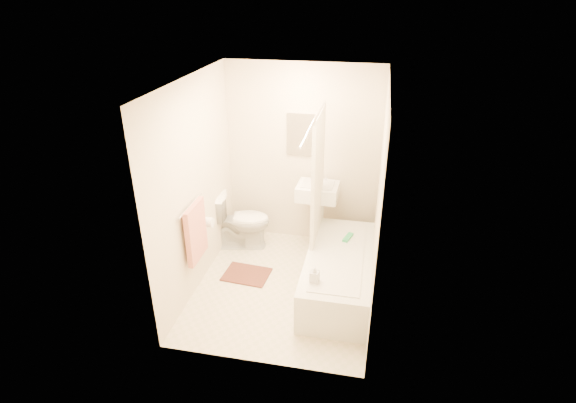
% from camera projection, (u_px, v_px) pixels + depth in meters
% --- Properties ---
extents(floor, '(2.40, 2.40, 0.00)m').
position_uv_depth(floor, '(284.00, 286.00, 5.32)').
color(floor, beige).
rests_on(floor, ground).
extents(ceiling, '(2.40, 2.40, 0.00)m').
position_uv_depth(ceiling, '(283.00, 81.00, 4.26)').
color(ceiling, white).
rests_on(ceiling, ground).
extents(wall_back, '(2.00, 0.02, 2.40)m').
position_uv_depth(wall_back, '(302.00, 156.00, 5.84)').
color(wall_back, beige).
rests_on(wall_back, ground).
extents(wall_left, '(0.02, 2.40, 2.40)m').
position_uv_depth(wall_left, '(195.00, 187.00, 4.97)').
color(wall_left, beige).
rests_on(wall_left, ground).
extents(wall_right, '(0.02, 2.40, 2.40)m').
position_uv_depth(wall_right, '(378.00, 203.00, 4.61)').
color(wall_right, beige).
rests_on(wall_right, ground).
extents(mirror, '(0.40, 0.03, 0.55)m').
position_uv_depth(mirror, '(302.00, 135.00, 5.69)').
color(mirror, white).
rests_on(mirror, wall_back).
extents(curtain_rod, '(0.03, 1.70, 0.03)m').
position_uv_depth(curtain_rod, '(315.00, 121.00, 4.47)').
color(curtain_rod, silver).
rests_on(curtain_rod, wall_back).
extents(shower_curtain, '(0.04, 0.80, 1.55)m').
position_uv_depth(shower_curtain, '(318.00, 177.00, 5.17)').
color(shower_curtain, silver).
rests_on(shower_curtain, curtain_rod).
extents(towel_bar, '(0.02, 0.60, 0.02)m').
position_uv_depth(towel_bar, '(191.00, 206.00, 4.78)').
color(towel_bar, silver).
rests_on(towel_bar, wall_left).
extents(towel, '(0.06, 0.45, 0.66)m').
position_uv_depth(towel, '(196.00, 232.00, 4.92)').
color(towel, '#CC7266').
rests_on(towel, towel_bar).
extents(toilet_paper, '(0.11, 0.12, 0.12)m').
position_uv_depth(toilet_paper, '(208.00, 222.00, 5.28)').
color(toilet_paper, white).
rests_on(toilet_paper, wall_left).
extents(toilet, '(0.83, 0.56, 0.75)m').
position_uv_depth(toilet, '(241.00, 221.00, 5.99)').
color(toilet, white).
rests_on(toilet, floor).
extents(sink, '(0.53, 0.43, 1.02)m').
position_uv_depth(sink, '(317.00, 214.00, 5.89)').
color(sink, white).
rests_on(sink, floor).
extents(bathtub, '(0.74, 1.68, 0.47)m').
position_uv_depth(bathtub, '(339.00, 273.00, 5.16)').
color(bathtub, silver).
rests_on(bathtub, floor).
extents(bath_mat, '(0.58, 0.45, 0.02)m').
position_uv_depth(bath_mat, '(247.00, 274.00, 5.52)').
color(bath_mat, '#56261C').
rests_on(bath_mat, floor).
extents(soap_bottle, '(0.10, 0.10, 0.19)m').
position_uv_depth(soap_bottle, '(315.00, 275.00, 4.56)').
color(soap_bottle, silver).
rests_on(soap_bottle, bathtub).
extents(scrub_brush, '(0.12, 0.21, 0.04)m').
position_uv_depth(scrub_brush, '(348.00, 238.00, 5.36)').
color(scrub_brush, '#2CAA5B').
rests_on(scrub_brush, bathtub).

